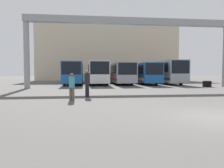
# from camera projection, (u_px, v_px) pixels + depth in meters

# --- Properties ---
(ground_plane) EXTENTS (200.00, 200.00, 0.00)m
(ground_plane) POSITION_uv_depth(u_px,v_px,m) (223.00, 117.00, 8.13)
(ground_plane) COLOR #514F4C
(building_backdrop) EXTENTS (31.16, 12.00, 12.86)m
(building_backdrop) POSITION_uv_depth(u_px,v_px,m) (107.00, 53.00, 52.52)
(building_backdrop) COLOR beige
(building_backdrop) RESTS_ON ground
(overhead_gantry) EXTENTS (23.02, 0.80, 7.69)m
(overhead_gantry) POSITION_uv_depth(u_px,v_px,m) (132.00, 31.00, 24.08)
(overhead_gantry) COLOR gray
(overhead_gantry) RESTS_ON ground
(bus_slot_0) EXTENTS (2.52, 11.40, 3.06)m
(bus_slot_0) POSITION_uv_depth(u_px,v_px,m) (74.00, 72.00, 31.32)
(bus_slot_0) COLOR #1959A5
(bus_slot_0) RESTS_ON ground
(bus_slot_1) EXTENTS (2.54, 10.68, 3.13)m
(bus_slot_1) POSITION_uv_depth(u_px,v_px,m) (97.00, 72.00, 31.36)
(bus_slot_1) COLOR silver
(bus_slot_1) RESTS_ON ground
(bus_slot_2) EXTENTS (2.58, 12.41, 3.00)m
(bus_slot_2) POSITION_uv_depth(u_px,v_px,m) (120.00, 72.00, 32.64)
(bus_slot_2) COLOR #999EA5
(bus_slot_2) RESTS_ON ground
(bus_slot_3) EXTENTS (2.51, 11.36, 2.97)m
(bus_slot_3) POSITION_uv_depth(u_px,v_px,m) (143.00, 72.00, 32.52)
(bus_slot_3) COLOR #1959A5
(bus_slot_3) RESTS_ON ground
(bus_slot_4) EXTENTS (2.60, 10.62, 3.33)m
(bus_slot_4) POSITION_uv_depth(u_px,v_px,m) (165.00, 71.00, 32.56)
(bus_slot_4) COLOR #999EA5
(bus_slot_4) RESTS_ON ground
(pedestrian_mid_left) EXTENTS (0.34, 0.34, 1.64)m
(pedestrian_mid_left) POSITION_uv_depth(u_px,v_px,m) (72.00, 86.00, 13.05)
(pedestrian_mid_left) COLOR brown
(pedestrian_mid_left) RESTS_ON ground
(pedestrian_far_center) EXTENTS (0.39, 0.39, 1.86)m
(pedestrian_far_center) POSITION_uv_depth(u_px,v_px,m) (87.00, 83.00, 14.85)
(pedestrian_far_center) COLOR black
(pedestrian_far_center) RESTS_ON ground
(tire_stack) EXTENTS (1.04, 1.04, 0.72)m
(tire_stack) POSITION_uv_depth(u_px,v_px,m) (207.00, 84.00, 25.43)
(tire_stack) COLOR black
(tire_stack) RESTS_ON ground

